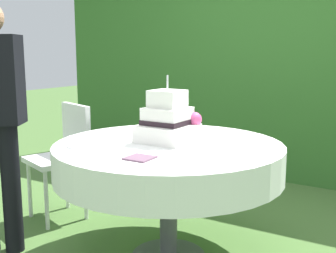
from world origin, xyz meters
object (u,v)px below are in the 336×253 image
garden_chair (65,150)px  napkin_stack (140,158)px  cake_table (169,160)px  serving_plate_near (76,146)px  wedding_cake (168,122)px  serving_plate_far (182,127)px

garden_chair → napkin_stack: bearing=-27.6°
cake_table → serving_plate_near: size_ratio=12.94×
wedding_cake → napkin_stack: 0.47m
serving_plate_near → serving_plate_far: 0.91m
cake_table → napkin_stack: bearing=-80.3°
serving_plate_near → garden_chair: size_ratio=0.12×
serving_plate_far → wedding_cake: bearing=-70.0°
cake_table → serving_plate_far: size_ratio=11.87×
serving_plate_near → serving_plate_far: same height
cake_table → serving_plate_near: (-0.40, -0.38, 0.11)m
serving_plate_near → serving_plate_far: (0.20, 0.89, 0.00)m
serving_plate_near → napkin_stack: serving_plate_near is taller
serving_plate_near → wedding_cake: bearing=48.5°
wedding_cake → serving_plate_near: wedding_cake is taller
wedding_cake → serving_plate_far: wedding_cake is taller
serving_plate_far → napkin_stack: size_ratio=0.86×
serving_plate_far → garden_chair: garden_chair is taller
cake_table → garden_chair: bearing=170.0°
cake_table → wedding_cake: wedding_cake is taller
wedding_cake → serving_plate_near: 0.58m
napkin_stack → garden_chair: (-1.13, 0.59, -0.21)m
serving_plate_near → garden_chair: bearing=139.3°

